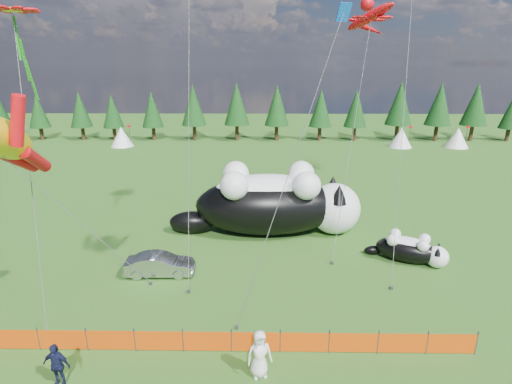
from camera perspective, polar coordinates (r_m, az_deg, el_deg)
ground at (r=20.35m, az=-5.76°, el=-16.31°), size 160.00×160.00×0.00m
safety_fence at (r=17.65m, az=-6.97°, el=-20.40°), size 22.06×0.06×1.10m
tree_line at (r=62.20m, az=-1.19°, el=11.01°), size 90.00×4.00×8.00m
festival_tents at (r=58.25m, az=9.62°, el=7.72°), size 50.00×3.20×2.80m
cat_large at (r=27.64m, az=2.88°, el=-1.40°), size 13.37×4.92×4.83m
cat_small at (r=25.82m, az=21.21°, el=-7.60°), size 4.54×3.10×1.75m
car at (r=23.41m, az=-13.56°, el=-10.06°), size 3.91×1.52×1.27m
spectator_c at (r=17.48m, az=-26.62°, el=-21.25°), size 1.12×0.68×1.80m
spectator_e at (r=16.22m, az=0.49°, el=-22.12°), size 1.08×0.84×1.96m
superhero_kite at (r=17.40m, az=-32.63°, el=6.52°), size 5.97×7.20×11.75m
gecko_kite at (r=30.17m, az=15.93°, el=22.90°), size 5.81×10.90×16.48m
flower_kite at (r=22.90m, az=-31.39°, el=20.91°), size 3.50×6.58×14.70m
diamond_kite_c at (r=16.13m, az=11.33°, el=21.06°), size 4.63×0.98×14.03m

